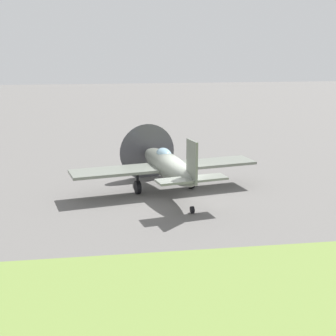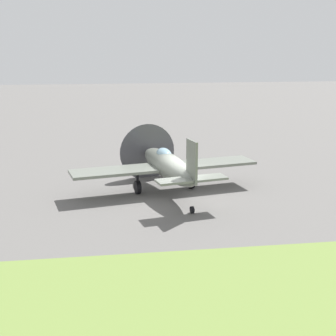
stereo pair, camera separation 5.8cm
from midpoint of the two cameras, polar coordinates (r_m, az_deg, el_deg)
ground_plane at (r=24.97m, az=1.36°, el=-3.93°), size 160.00×160.00×0.00m
grass_verge at (r=14.72m, az=9.46°, el=-17.73°), size 120.00×11.00×0.01m
airplane_lead at (r=26.06m, az=-0.19°, el=0.33°), size 10.30×8.22×3.65m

